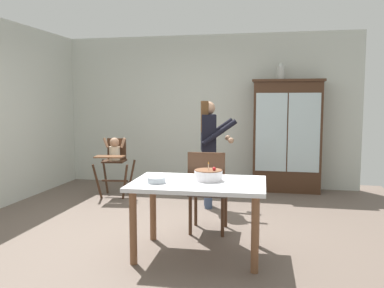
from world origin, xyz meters
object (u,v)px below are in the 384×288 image
Objects in this scene: high_chair_with_toddler at (114,156)px; dining_table at (199,192)px; serving_bowl at (157,180)px; dining_chair_far_side at (207,186)px; birthday_cake at (208,175)px; china_cabinet at (287,136)px; ceramic_vase at (281,72)px; adult_person at (209,140)px.

dining_table is (1.79, -2.21, -0.02)m from high_chair_with_toddler.
serving_bowl is 0.19× the size of dining_chair_far_side.
birthday_cake is 0.52m from serving_bowl.
china_cabinet is at bearing 12.24° from high_chair_with_toddler.
ceramic_vase reaches higher than dining_chair_far_side.
birthday_cake is at bearing 25.02° from serving_bowl.
dining_table is (0.20, -1.84, -0.33)m from adult_person.
china_cabinet reaches higher than dining_chair_far_side.
adult_person is at bearing -130.27° from china_cabinet.
china_cabinet is 3.56m from serving_bowl.
adult_person reaches higher than serving_bowl.
adult_person is 1.15× the size of dining_table.
china_cabinet is 6.98× the size of ceramic_vase.
serving_bowl is at bearing -111.60° from china_cabinet.
china_cabinet is 1.73m from adult_person.
ceramic_vase is at bearing 75.85° from dining_table.
adult_person is at bearing -126.95° from ceramic_vase.
adult_person is 1.59× the size of dining_chair_far_side.
dining_chair_far_side reaches higher than birthday_cake.
ceramic_vase is 0.28× the size of high_chair_with_toddler.
china_cabinet is at bearing -53.21° from adult_person.
ceramic_vase reaches higher than birthday_cake.
high_chair_with_toddler is at bearing -42.63° from dining_chair_far_side.
serving_bowl is (-1.31, -3.30, -0.18)m from china_cabinet.
high_chair_with_toddler is 3.39× the size of birthday_cake.
birthday_cake is at bearing -105.15° from china_cabinet.
dining_table is at bearing 20.28° from serving_bowl.
china_cabinet is at bearing 74.85° from birthday_cake.
china_cabinet is 3.20m from birthday_cake.
high_chair_with_toddler is 2.74m from serving_bowl.
high_chair_with_toddler is 2.84m from birthday_cake.
high_chair_with_toddler is (-2.71, -0.95, -0.29)m from china_cabinet.
ceramic_vase is 0.28× the size of dining_chair_far_side.
ceramic_vase is 3.01m from dining_chair_far_side.
birthday_cake is (-0.71, -3.09, -1.21)m from ceramic_vase.
china_cabinet is 2.89m from high_chair_with_toddler.
china_cabinet is 6.73× the size of birthday_cake.
birthday_cake is 0.64m from dining_chair_far_side.
dining_table is 0.43m from serving_bowl.
dining_table is at bearing -58.11° from high_chair_with_toddler.
adult_person reaches higher than dining_chair_far_side.
high_chair_with_toddler is at bearing -160.60° from china_cabinet.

